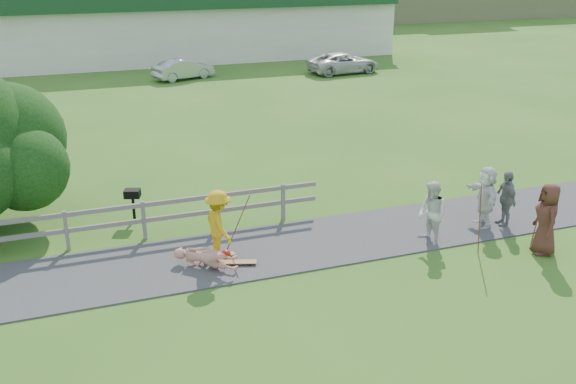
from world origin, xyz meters
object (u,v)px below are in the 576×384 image
object	(u,v)px
car_silver	(183,69)
skater_rider	(219,228)
spectator_c	(547,219)
skater_fallen	(205,258)
car_white	(344,63)
bbq	(133,205)
spectator_d	(485,197)
spectator_a	(432,213)
spectator_b	(506,198)

from	to	relation	value
car_silver	skater_rider	bearing A→B (deg)	151.67
spectator_c	skater_fallen	bearing A→B (deg)	-85.01
car_white	bbq	distance (m)	25.02
bbq	spectator_c	bearing A→B (deg)	-12.41
spectator_d	bbq	bearing A→B (deg)	-99.81
skater_fallen	car_white	xyz separation A→B (m)	(14.26, 23.28, 0.34)
spectator_a	spectator_b	xyz separation A→B (m)	(2.63, 0.34, -0.05)
spectator_a	spectator_d	world-z (taller)	spectator_d
bbq	spectator_a	bearing A→B (deg)	-12.19
skater_fallen	skater_rider	bearing A→B (deg)	-11.32
spectator_a	car_silver	xyz separation A→B (m)	(-1.73, 25.25, -0.26)
spectator_a	spectator_c	size ratio (longest dim) A/B	0.91
skater_fallen	car_silver	size ratio (longest dim) A/B	0.45
spectator_b	car_silver	distance (m)	25.29
spectator_a	spectator_c	bearing A→B (deg)	53.18
skater_rider	car_silver	world-z (taller)	skater_rider
spectator_b	car_silver	world-z (taller)	spectator_b
skater_rider	car_white	distance (m)	26.78
skater_rider	spectator_d	size ratio (longest dim) A/B	1.00
skater_rider	bbq	size ratio (longest dim) A/B	1.86
skater_fallen	spectator_a	size ratio (longest dim) A/B	0.96
spectator_d	bbq	xyz separation A→B (m)	(-9.34, 3.75, -0.41)
spectator_c	car_silver	xyz separation A→B (m)	(-4.19, 26.74, -0.34)
spectator_a	car_white	size ratio (longest dim) A/B	0.38
spectator_c	car_white	xyz separation A→B (m)	(5.78, 25.34, -0.31)
skater_rider	spectator_d	bearing A→B (deg)	-102.38
skater_rider	car_white	world-z (taller)	skater_rider
spectator_b	spectator_d	bearing A→B (deg)	-95.08
spectator_b	spectator_c	world-z (taller)	spectator_c
spectator_c	car_white	bearing A→B (deg)	-174.17
skater_rider	skater_fallen	xyz separation A→B (m)	(-0.45, -0.34, -0.59)
skater_rider	spectator_a	xyz separation A→B (m)	(5.57, -0.91, -0.03)
spectator_a	car_white	xyz separation A→B (m)	(8.25, 23.86, -0.23)
skater_fallen	spectator_a	xyz separation A→B (m)	(6.01, -0.58, 0.57)
spectator_c	bbq	size ratio (longest dim) A/B	1.98
car_silver	car_white	xyz separation A→B (m)	(9.98, -1.40, 0.03)
skater_rider	car_white	size ratio (longest dim) A/B	0.39
bbq	spectator_d	bearing A→B (deg)	-3.86
spectator_b	spectator_c	distance (m)	1.84
skater_rider	spectator_c	size ratio (longest dim) A/B	0.94
spectator_a	spectator_b	size ratio (longest dim) A/B	1.06
skater_rider	spectator_b	world-z (taller)	skater_rider
spectator_c	skater_rider	bearing A→B (deg)	-87.97
spectator_b	bbq	size ratio (longest dim) A/B	1.70
spectator_c	car_white	size ratio (longest dim) A/B	0.41
spectator_a	bbq	bearing A→B (deg)	-125.94
bbq	car_white	bearing A→B (deg)	69.63
spectator_a	car_white	distance (m)	25.24
spectator_a	car_silver	world-z (taller)	spectator_a
spectator_b	spectator_d	world-z (taller)	spectator_d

